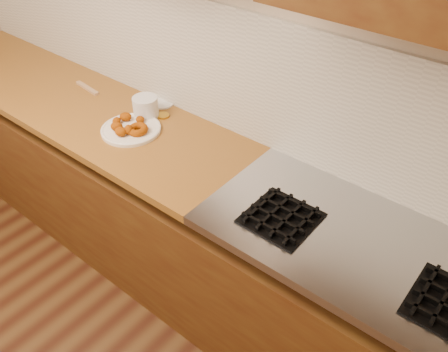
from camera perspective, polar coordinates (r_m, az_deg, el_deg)
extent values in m
cube|color=tan|center=(2.29, -4.09, 17.50)|extent=(4.00, 0.02, 2.70)
cube|color=#523512|center=(2.62, -7.73, -4.74)|extent=(3.60, 0.60, 0.77)
cube|color=brown|center=(2.77, -18.21, 8.79)|extent=(2.30, 0.62, 0.04)
cube|color=#9EA0A5|center=(1.82, 17.57, -8.78)|extent=(1.30, 0.62, 0.04)
cube|color=beige|center=(2.34, -4.13, 13.98)|extent=(3.60, 0.02, 0.60)
cube|color=black|center=(1.84, 6.89, -5.03)|extent=(0.26, 0.26, 0.01)
cube|color=black|center=(1.87, 4.62, -3.52)|extent=(0.01, 0.24, 0.02)
cube|color=black|center=(1.78, 5.31, -6.24)|extent=(0.24, 0.01, 0.02)
cube|color=black|center=(1.84, 6.14, -4.29)|extent=(0.01, 0.24, 0.02)
cube|color=black|center=(1.81, 6.40, -5.19)|extent=(0.24, 0.01, 0.02)
cube|color=black|center=(1.82, 7.71, -5.08)|extent=(0.01, 0.24, 0.02)
cube|color=black|center=(1.85, 7.43, -4.19)|extent=(0.24, 0.01, 0.02)
cube|color=black|center=(1.80, 9.31, -5.88)|extent=(0.01, 0.24, 0.02)
cube|color=black|center=(1.89, 8.43, -3.22)|extent=(0.24, 0.01, 0.02)
cube|color=black|center=(1.71, 23.09, -12.42)|extent=(0.01, 0.24, 0.02)
cube|color=black|center=(1.65, 24.95, -15.72)|extent=(0.24, 0.01, 0.02)
cube|color=black|center=(1.71, 24.97, -13.25)|extent=(0.01, 0.24, 0.02)
cylinder|color=white|center=(2.36, -11.13, 5.50)|extent=(0.29, 0.29, 0.02)
torus|color=#8A4302|center=(2.31, -10.34, 5.56)|extent=(0.10, 0.10, 0.04)
ellipsoid|color=#8A4302|center=(2.41, -11.76, 7.00)|extent=(0.08, 0.08, 0.04)
ellipsoid|color=#8A4302|center=(2.39, -12.80, 6.48)|extent=(0.06, 0.06, 0.04)
ellipsoid|color=#8A4302|center=(2.34, -12.79, 5.83)|extent=(0.07, 0.07, 0.05)
ellipsoid|color=#8A4302|center=(2.30, -12.31, 5.24)|extent=(0.07, 0.06, 0.04)
ellipsoid|color=#8A4302|center=(2.39, -10.06, 6.72)|extent=(0.05, 0.04, 0.03)
ellipsoid|color=#8A4302|center=(2.30, -11.40, 5.49)|extent=(0.07, 0.06, 0.05)
cylinder|color=silver|center=(2.45, -9.41, 8.17)|extent=(0.15, 0.15, 0.11)
cylinder|color=white|center=(2.58, -7.57, 8.77)|extent=(0.15, 0.15, 0.01)
cylinder|color=#BC8C22|center=(2.45, -7.32, 7.21)|extent=(0.07, 0.07, 0.01)
cube|color=tan|center=(2.80, -16.13, 10.13)|extent=(0.20, 0.05, 0.02)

